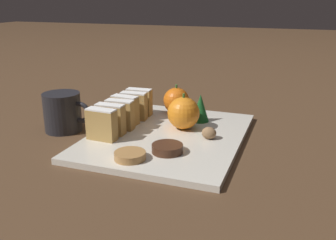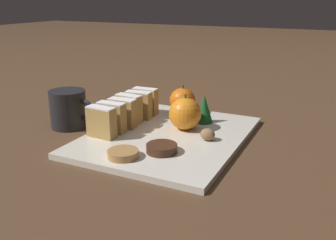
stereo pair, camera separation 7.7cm
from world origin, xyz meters
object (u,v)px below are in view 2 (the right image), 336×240
object	(u,v)px
orange_far	(185,114)
chocolate_cookie	(162,148)
orange_near	(182,101)
coffee_mug	(69,109)
walnut	(207,135)

from	to	relation	value
orange_far	chocolate_cookie	world-z (taller)	orange_far
orange_near	coffee_mug	xyz separation A→B (m)	(-0.21, -0.17, -0.00)
chocolate_cookie	coffee_mug	bearing A→B (deg)	166.66
chocolate_cookie	orange_near	bearing A→B (deg)	104.86
walnut	coffee_mug	distance (m)	0.33
orange_near	orange_far	bearing A→B (deg)	-63.58
orange_near	coffee_mug	distance (m)	0.27
orange_near	chocolate_cookie	xyz separation A→B (m)	(0.06, -0.24, -0.02)
orange_far	chocolate_cookie	size ratio (longest dim) A/B	1.35
orange_far	chocolate_cookie	bearing A→B (deg)	-84.81
walnut	chocolate_cookie	size ratio (longest dim) A/B	0.52
orange_far	coffee_mug	size ratio (longest dim) A/B	0.70
orange_near	coffee_mug	bearing A→B (deg)	-139.79
walnut	chocolate_cookie	xyz separation A→B (m)	(-0.06, -0.09, -0.00)
coffee_mug	walnut	bearing A→B (deg)	4.81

